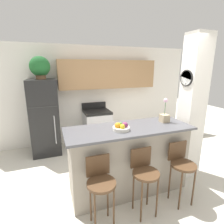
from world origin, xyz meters
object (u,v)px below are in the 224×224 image
object	(u,v)px
refrigerator	(45,117)
fruit_bowl	(121,127)
orchid_vase	(165,116)
bar_stool_left	(101,183)
bar_stool_right	(181,165)
bar_stool_mid	(144,173)
potted_plant_on_fridge	(40,67)
stove_range	(97,127)

from	to	relation	value
refrigerator	fruit_bowl	size ratio (longest dim) A/B	7.00
refrigerator	orchid_vase	bearing A→B (deg)	-43.14
bar_stool_left	bar_stool_right	world-z (taller)	same
fruit_bowl	bar_stool_right	bearing A→B (deg)	-28.87
refrigerator	bar_stool_mid	xyz separation A→B (m)	(1.28, -2.41, -0.26)
bar_stool_left	fruit_bowl	bearing A→B (deg)	43.92
refrigerator	potted_plant_on_fridge	distance (m)	1.14
potted_plant_on_fridge	fruit_bowl	xyz separation A→B (m)	(1.11, -1.98, -0.87)
bar_stool_right	fruit_bowl	bearing A→B (deg)	151.13
bar_stool_right	potted_plant_on_fridge	world-z (taller)	potted_plant_on_fridge
stove_range	bar_stool_right	bearing A→B (deg)	-75.69
refrigerator	bar_stool_left	bearing A→B (deg)	-74.68
bar_stool_left	bar_stool_right	xyz separation A→B (m)	(1.23, 0.00, 0.00)
bar_stool_right	orchid_vase	size ratio (longest dim) A/B	2.26
bar_stool_left	potted_plant_on_fridge	distance (m)	2.86
stove_range	orchid_vase	xyz separation A→B (m)	(0.69, -1.89, 0.74)
stove_range	bar_stool_left	distance (m)	2.53
bar_stool_left	potted_plant_on_fridge	size ratio (longest dim) A/B	1.86
bar_stool_right	stove_range	bearing A→B (deg)	104.31
bar_stool_right	bar_stool_left	bearing A→B (deg)	180.00
potted_plant_on_fridge	fruit_bowl	world-z (taller)	potted_plant_on_fridge
refrigerator	bar_stool_left	size ratio (longest dim) A/B	1.89
bar_stool_mid	bar_stool_left	bearing A→B (deg)	180.00
fruit_bowl	bar_stool_mid	bearing A→B (deg)	-68.81
stove_range	bar_stool_mid	size ratio (longest dim) A/B	1.16
potted_plant_on_fridge	refrigerator	bearing A→B (deg)	-65.99
bar_stool_mid	fruit_bowl	world-z (taller)	fruit_bowl
refrigerator	orchid_vase	world-z (taller)	refrigerator
bar_stool_mid	potted_plant_on_fridge	bearing A→B (deg)	117.92
bar_stool_left	bar_stool_right	size ratio (longest dim) A/B	1.00
stove_range	fruit_bowl	xyz separation A→B (m)	(-0.16, -2.02, 0.68)
bar_stool_mid	refrigerator	bearing A→B (deg)	117.92
bar_stool_mid	potted_plant_on_fridge	distance (m)	3.06
bar_stool_left	orchid_vase	size ratio (longest dim) A/B	2.26
stove_range	potted_plant_on_fridge	size ratio (longest dim) A/B	2.16
bar_stool_left	bar_stool_mid	size ratio (longest dim) A/B	1.00
orchid_vase	stove_range	bearing A→B (deg)	110.21
potted_plant_on_fridge	orchid_vase	distance (m)	2.81
refrigerator	fruit_bowl	distance (m)	2.28
stove_range	orchid_vase	bearing A→B (deg)	-69.79
refrigerator	stove_range	size ratio (longest dim) A/B	1.63
stove_range	bar_stool_right	xyz separation A→B (m)	(0.63, -2.46, 0.15)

